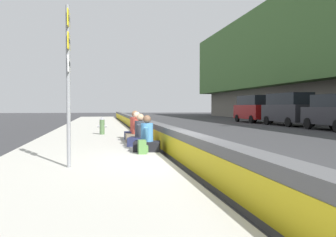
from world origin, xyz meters
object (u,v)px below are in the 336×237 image
at_px(backpack, 142,147).
at_px(seated_person_middle, 140,136).
at_px(seated_person_rear, 137,133).
at_px(seated_person_far, 135,130).
at_px(fire_hydrant, 102,125).
at_px(parked_car_third, 336,112).
at_px(parked_car_fourth, 288,109).
at_px(seated_person_foreground, 147,140).
at_px(parked_car_midline, 254,108).
at_px(route_sign_post, 68,74).

bearing_deg(backpack, seated_person_middle, -4.75).
bearing_deg(seated_person_rear, seated_person_far, -2.05).
relative_size(fire_hydrant, seated_person_far, 0.74).
bearing_deg(seated_person_far, parked_car_third, -69.59).
xyz_separation_m(backpack, parked_car_fourth, (15.09, -13.27, 1.02)).
xyz_separation_m(fire_hydrant, parked_car_fourth, (7.71, -14.40, 0.77)).
distance_m(fire_hydrant, backpack, 7.48).
xyz_separation_m(seated_person_middle, seated_person_far, (2.47, -0.05, 0.02)).
bearing_deg(backpack, seated_person_foreground, -19.49).
relative_size(seated_person_foreground, parked_car_midline, 0.22).
bearing_deg(parked_car_midline, seated_person_middle, 145.81).
bearing_deg(parked_car_fourth, fire_hydrant, 118.16).
bearing_deg(backpack, parked_car_third, -54.75).
relative_size(fire_hydrant, parked_car_third, 0.18).
xyz_separation_m(fire_hydrant, parked_car_third, (1.93, -14.30, 0.60)).
bearing_deg(seated_person_middle, parked_car_midline, -34.19).
distance_m(parked_car_third, parked_car_fourth, 5.78).
bearing_deg(backpack, route_sign_post, 135.88).
bearing_deg(backpack, parked_car_midline, -31.88).
bearing_deg(route_sign_post, seated_person_rear, -21.01).
distance_m(seated_person_rear, parked_car_fourth, 17.57).
relative_size(seated_person_middle, parked_car_third, 0.23).
relative_size(fire_hydrant, backpack, 2.20).
relative_size(seated_person_middle, seated_person_rear, 0.96).
height_order(parked_car_fourth, parked_car_midline, same).
bearing_deg(seated_person_rear, parked_car_fourth, -48.26).
bearing_deg(seated_person_middle, seated_person_far, -1.21).
distance_m(route_sign_post, parked_car_third, 18.81).
height_order(seated_person_far, parked_car_midline, parked_car_midline).
bearing_deg(seated_person_far, backpack, 177.20).
xyz_separation_m(seated_person_foreground, backpack, (-0.60, 0.21, -0.15)).
distance_m(fire_hydrant, parked_car_midline, 19.72).
distance_m(seated_person_far, parked_car_fourth, 16.84).
bearing_deg(seated_person_middle, route_sign_post, 152.73).
bearing_deg(parked_car_third, seated_person_middle, 119.27).
bearing_deg(parked_car_midline, backpack, 148.12).
height_order(route_sign_post, seated_person_foreground, route_sign_post).
bearing_deg(seated_person_far, fire_hydrant, 24.87).
xyz_separation_m(route_sign_post, seated_person_rear, (5.34, -2.05, -1.73)).
relative_size(parked_car_third, parked_car_midline, 0.95).
height_order(seated_person_rear, parked_car_midline, parked_car_midline).
height_order(fire_hydrant, seated_person_rear, seated_person_rear).
bearing_deg(seated_person_far, seated_person_middle, 178.79).
xyz_separation_m(fire_hydrant, backpack, (-7.39, -1.12, -0.25)).
height_order(seated_person_rear, backpack, seated_person_rear).
distance_m(fire_hydrant, parked_car_fourth, 16.35).
bearing_deg(parked_car_third, route_sign_post, 126.76).
distance_m(seated_person_foreground, seated_person_far, 3.89).
distance_m(seated_person_foreground, seated_person_middle, 1.42).
height_order(seated_person_middle, backpack, seated_person_middle).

